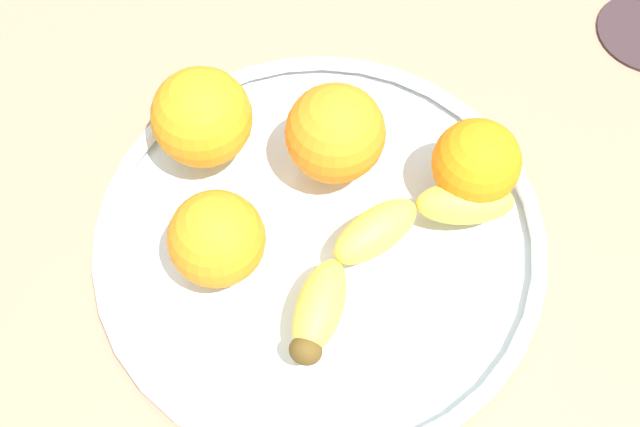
{
  "coord_description": "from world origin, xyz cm",
  "views": [
    {
      "loc": [
        18.89,
        19.55,
        55.22
      ],
      "look_at": [
        0.0,
        0.0,
        4.8
      ],
      "focal_mm": 44.92,
      "sensor_mm": 36.0,
      "label": 1
    }
  ],
  "objects_px": {
    "fruit_bowl": "(320,238)",
    "banana": "(385,250)",
    "orange_back_left": "(202,117)",
    "orange_center": "(476,163)",
    "orange_back_right": "(335,133)",
    "orange_front_left": "(217,239)"
  },
  "relations": [
    {
      "from": "orange_front_left",
      "to": "orange_back_right",
      "type": "bearing_deg",
      "value": -178.08
    },
    {
      "from": "fruit_bowl",
      "to": "orange_front_left",
      "type": "distance_m",
      "value": 0.09
    },
    {
      "from": "orange_back_right",
      "to": "orange_center",
      "type": "xyz_separation_m",
      "value": [
        -0.06,
        0.09,
        -0.0
      ]
    },
    {
      "from": "orange_back_left",
      "to": "orange_center",
      "type": "xyz_separation_m",
      "value": [
        -0.12,
        0.17,
        -0.01
      ]
    },
    {
      "from": "fruit_bowl",
      "to": "banana",
      "type": "xyz_separation_m",
      "value": [
        -0.02,
        0.05,
        0.03
      ]
    },
    {
      "from": "orange_center",
      "to": "banana",
      "type": "bearing_deg",
      "value": -1.25
    },
    {
      "from": "fruit_bowl",
      "to": "orange_center",
      "type": "distance_m",
      "value": 0.13
    },
    {
      "from": "orange_center",
      "to": "orange_back_right",
      "type": "bearing_deg",
      "value": -56.32
    },
    {
      "from": "orange_back_left",
      "to": "orange_center",
      "type": "bearing_deg",
      "value": 125.77
    },
    {
      "from": "orange_back_left",
      "to": "orange_front_left",
      "type": "xyz_separation_m",
      "value": [
        0.06,
        0.08,
        -0.0
      ]
    },
    {
      "from": "orange_front_left",
      "to": "orange_center",
      "type": "bearing_deg",
      "value": 154.76
    },
    {
      "from": "fruit_bowl",
      "to": "orange_back_right",
      "type": "xyz_separation_m",
      "value": [
        -0.05,
        -0.04,
        0.05
      ]
    },
    {
      "from": "orange_back_left",
      "to": "orange_front_left",
      "type": "height_order",
      "value": "orange_back_left"
    },
    {
      "from": "banana",
      "to": "orange_front_left",
      "type": "xyz_separation_m",
      "value": [
        0.09,
        -0.08,
        0.02
      ]
    },
    {
      "from": "orange_back_right",
      "to": "orange_back_left",
      "type": "height_order",
      "value": "same"
    },
    {
      "from": "fruit_bowl",
      "to": "orange_back_right",
      "type": "bearing_deg",
      "value": -144.19
    },
    {
      "from": "orange_back_right",
      "to": "fruit_bowl",
      "type": "bearing_deg",
      "value": 35.81
    },
    {
      "from": "orange_back_right",
      "to": "orange_front_left",
      "type": "distance_m",
      "value": 0.12
    },
    {
      "from": "orange_back_right",
      "to": "banana",
      "type": "bearing_deg",
      "value": 68.31
    },
    {
      "from": "fruit_bowl",
      "to": "banana",
      "type": "bearing_deg",
      "value": 110.4
    },
    {
      "from": "orange_back_right",
      "to": "orange_front_left",
      "type": "height_order",
      "value": "orange_back_right"
    },
    {
      "from": "fruit_bowl",
      "to": "banana",
      "type": "relative_size",
      "value": 1.59
    }
  ]
}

